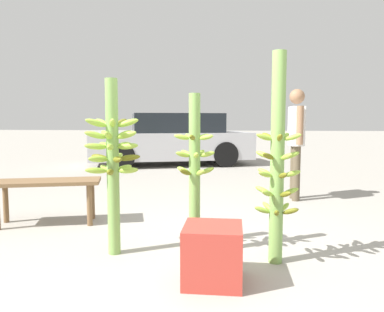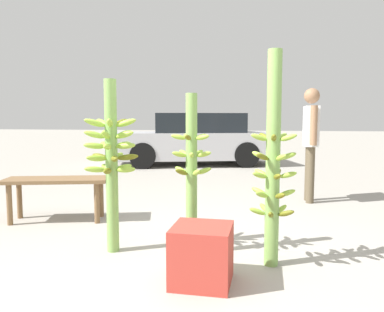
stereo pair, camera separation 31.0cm
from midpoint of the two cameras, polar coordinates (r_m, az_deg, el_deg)
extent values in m
plane|color=#9E998E|center=(3.19, -4.11, -15.94)|extent=(80.00, 80.00, 0.00)
cylinder|color=#7AA851|center=(3.31, -14.61, -1.75)|extent=(0.11, 0.11, 1.51)
ellipsoid|color=#93BC3D|center=(3.25, -17.11, 4.84)|extent=(0.18, 0.16, 0.10)
ellipsoid|color=#93BC3D|center=(3.15, -14.81, 4.89)|extent=(0.12, 0.20, 0.10)
ellipsoid|color=#93BC3D|center=(3.24, -12.46, 4.96)|extent=(0.19, 0.06, 0.10)
ellipsoid|color=#656718|center=(3.39, -13.38, 4.95)|extent=(0.10, 0.20, 0.10)
ellipsoid|color=#93BC3D|center=(3.40, -16.12, 4.89)|extent=(0.19, 0.15, 0.10)
ellipsoid|color=#93BC3D|center=(3.21, -12.67, 3.14)|extent=(0.20, 0.09, 0.10)
ellipsoid|color=#93BC3D|center=(3.37, -12.90, 3.24)|extent=(0.14, 0.19, 0.10)
ellipsoid|color=#93BC3D|center=(3.42, -15.55, 3.20)|extent=(0.17, 0.18, 0.10)
ellipsoid|color=#93BC3D|center=(3.28, -17.15, 3.08)|extent=(0.20, 0.12, 0.10)
ellipsoid|color=#93BC3D|center=(3.15, -15.40, 3.03)|extent=(0.07, 0.20, 0.10)
ellipsoid|color=#93BC3D|center=(3.39, -12.97, 1.63)|extent=(0.13, 0.19, 0.07)
ellipsoid|color=#93BC3D|center=(3.42, -15.72, 1.59)|extent=(0.17, 0.17, 0.07)
ellipsoid|color=#93BC3D|center=(3.28, -17.13, 1.39)|extent=(0.19, 0.14, 0.07)
ellipsoid|color=#93BC3D|center=(3.15, -15.15, 1.30)|extent=(0.09, 0.20, 0.07)
ellipsoid|color=#93BC3D|center=(3.23, -12.49, 1.45)|extent=(0.20, 0.08, 0.07)
ellipsoid|color=#93BC3D|center=(3.43, -13.72, -0.08)|extent=(0.06, 0.19, 0.07)
ellipsoid|color=#656718|center=(3.39, -16.43, -0.20)|extent=(0.20, 0.11, 0.07)
ellipsoid|color=#93BC3D|center=(3.23, -16.80, -0.48)|extent=(0.16, 0.18, 0.07)
ellipsoid|color=#656718|center=(3.16, -14.09, -0.54)|extent=(0.15, 0.19, 0.07)
ellipsoid|color=#656718|center=(3.29, -12.21, -0.27)|extent=(0.20, 0.10, 0.07)
ellipsoid|color=#93BC3D|center=(3.24, -12.44, -2.17)|extent=(0.20, 0.08, 0.07)
ellipsoid|color=#93BC3D|center=(3.41, -12.85, -1.82)|extent=(0.13, 0.19, 0.07)
ellipsoid|color=#93BC3D|center=(3.44, -15.57, -1.81)|extent=(0.17, 0.17, 0.07)
ellipsoid|color=#93BC3D|center=(3.30, -17.04, -2.15)|extent=(0.19, 0.13, 0.07)
ellipsoid|color=#656718|center=(3.17, -15.12, -2.39)|extent=(0.08, 0.20, 0.07)
cylinder|color=#7AA851|center=(3.21, -2.37, -2.89)|extent=(0.10, 0.10, 1.39)
ellipsoid|color=#93BC3D|center=(3.26, -0.93, 2.98)|extent=(0.12, 0.13, 0.07)
ellipsoid|color=#93BC3D|center=(3.29, -3.15, 2.99)|extent=(0.11, 0.14, 0.07)
ellipsoid|color=#93BC3D|center=(3.18, -4.38, 2.90)|extent=(0.14, 0.07, 0.07)
ellipsoid|color=#656718|center=(3.08, -2.86, 2.82)|extent=(0.05, 0.14, 0.07)
ellipsoid|color=#93BC3D|center=(3.13, -0.66, 2.87)|extent=(0.14, 0.09, 0.07)
ellipsoid|color=#93BC3D|center=(3.29, -1.38, 0.45)|extent=(0.09, 0.14, 0.07)
ellipsoid|color=#93BC3D|center=(3.28, -3.62, 0.43)|extent=(0.13, 0.12, 0.07)
ellipsoid|color=#93BC3D|center=(3.15, -4.23, 0.23)|extent=(0.14, 0.11, 0.07)
ellipsoid|color=#93BC3D|center=(3.09, -2.24, 0.12)|extent=(0.07, 0.14, 0.07)
ellipsoid|color=#93BC3D|center=(3.17, -0.46, 0.27)|extent=(0.14, 0.05, 0.07)
ellipsoid|color=#93BC3D|center=(3.26, -4.02, -2.19)|extent=(0.14, 0.09, 0.08)
ellipsoid|color=#656718|center=(3.14, -3.83, -2.50)|extent=(0.12, 0.13, 0.08)
ellipsoid|color=#93BC3D|center=(3.11, -1.56, -2.55)|extent=(0.11, 0.14, 0.08)
ellipsoid|color=#93BC3D|center=(3.22, -0.47, -2.28)|extent=(0.14, 0.08, 0.08)
ellipsoid|color=#93BC3D|center=(3.31, -1.99, -2.07)|extent=(0.05, 0.14, 0.08)
cylinder|color=#7AA851|center=(3.03, 10.04, -0.49)|extent=(0.11, 0.11, 1.70)
ellipsoid|color=#93BC3D|center=(3.12, 11.23, 2.94)|extent=(0.12, 0.14, 0.08)
ellipsoid|color=#656718|center=(3.11, 8.70, 2.97)|extent=(0.12, 0.14, 0.08)
ellipsoid|color=#93BC3D|center=(2.98, 8.01, 2.88)|extent=(0.15, 0.08, 0.08)
ellipsoid|color=#656718|center=(2.90, 10.28, 2.78)|extent=(0.04, 0.14, 0.08)
ellipsoid|color=#93BC3D|center=(3.00, 12.28, 2.82)|extent=(0.15, 0.08, 0.08)
ellipsoid|color=#93BC3D|center=(3.07, 8.01, 0.20)|extent=(0.15, 0.10, 0.08)
ellipsoid|color=#656718|center=(2.94, 8.62, -0.05)|extent=(0.13, 0.13, 0.08)
ellipsoid|color=#93BC3D|center=(2.93, 11.30, -0.10)|extent=(0.11, 0.14, 0.08)
ellipsoid|color=#93BC3D|center=(3.06, 12.17, 0.11)|extent=(0.15, 0.07, 0.08)
ellipsoid|color=#656718|center=(3.15, 10.16, 0.29)|extent=(0.06, 0.15, 0.08)
ellipsoid|color=#93BC3D|center=(3.11, 8.21, -2.44)|extent=(0.14, 0.12, 0.08)
ellipsoid|color=#93BC3D|center=(2.98, 8.21, -2.80)|extent=(0.14, 0.11, 0.08)
ellipsoid|color=#656718|center=(2.94, 10.79, -2.95)|extent=(0.08, 0.15, 0.08)
ellipsoid|color=#93BC3D|center=(3.05, 12.22, -2.66)|extent=(0.14, 0.05, 0.08)
ellipsoid|color=#656718|center=(3.16, 10.60, -2.36)|extent=(0.09, 0.15, 0.08)
ellipsoid|color=#93BC3D|center=(2.98, 8.53, -5.68)|extent=(0.13, 0.13, 0.08)
ellipsoid|color=#656718|center=(2.98, 11.19, -5.76)|extent=(0.11, 0.14, 0.08)
ellipsoid|color=#93BC3D|center=(3.10, 12.06, -5.31)|extent=(0.15, 0.07, 0.08)
ellipsoid|color=#93BC3D|center=(3.19, 10.08, -4.99)|extent=(0.06, 0.15, 0.08)
ellipsoid|color=#93BC3D|center=(3.12, 7.95, -5.20)|extent=(0.15, 0.10, 0.08)
ellipsoid|color=#93BC3D|center=(3.20, 8.71, -7.65)|extent=(0.11, 0.14, 0.09)
ellipsoid|color=#93BC3D|center=(3.07, 7.81, -8.18)|extent=(0.15, 0.07, 0.09)
ellipsoid|color=#656718|center=(2.99, 9.88, -8.59)|extent=(0.05, 0.15, 0.09)
ellipsoid|color=#656718|center=(3.07, 12.00, -8.26)|extent=(0.15, 0.09, 0.09)
ellipsoid|color=#93BC3D|center=(3.19, 11.19, -7.70)|extent=(0.12, 0.13, 0.09)
cylinder|color=brown|center=(5.55, 14.09, -2.62)|extent=(0.11, 0.11, 0.80)
cylinder|color=brown|center=(5.72, 13.79, -2.37)|extent=(0.11, 0.11, 0.80)
cube|color=white|center=(5.58, 14.10, 4.44)|extent=(0.19, 0.39, 0.56)
cylinder|color=#936B4C|center=(5.35, 14.55, 4.55)|extent=(0.10, 0.10, 0.54)
cylinder|color=#936B4C|center=(5.82, 13.68, 4.63)|extent=(0.10, 0.10, 0.54)
sphere|color=#936B4C|center=(5.59, 14.20, 8.78)|extent=(0.22, 0.22, 0.22)
cube|color=brown|center=(4.53, -23.20, -3.67)|extent=(1.23, 0.72, 0.04)
cylinder|color=brown|center=(4.85, -28.20, -6.30)|extent=(0.06, 0.06, 0.46)
cylinder|color=brown|center=(4.64, -16.87, -6.40)|extent=(0.06, 0.06, 0.46)
cylinder|color=brown|center=(4.35, -17.35, -7.19)|extent=(0.06, 0.06, 0.46)
cube|color=#B7B7BC|center=(9.88, -4.21, 1.67)|extent=(4.44, 2.91, 0.68)
cube|color=black|center=(9.88, -3.28, 5.06)|extent=(2.64, 2.23, 0.49)
cylinder|color=black|center=(9.03, -11.64, -0.04)|extent=(0.66, 0.38, 0.63)
cylinder|color=black|center=(10.64, -11.53, 0.78)|extent=(0.66, 0.38, 0.63)
cylinder|color=black|center=(9.34, 4.15, 0.24)|extent=(0.66, 0.38, 0.63)
cylinder|color=black|center=(10.91, 1.96, 1.00)|extent=(0.66, 0.38, 0.63)
cube|color=#B2382D|center=(2.76, -0.11, -14.75)|extent=(0.42, 0.42, 0.42)
camera|label=1|loc=(0.15, -92.54, -0.24)|focal=35.00mm
camera|label=2|loc=(0.15, 87.46, 0.24)|focal=35.00mm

